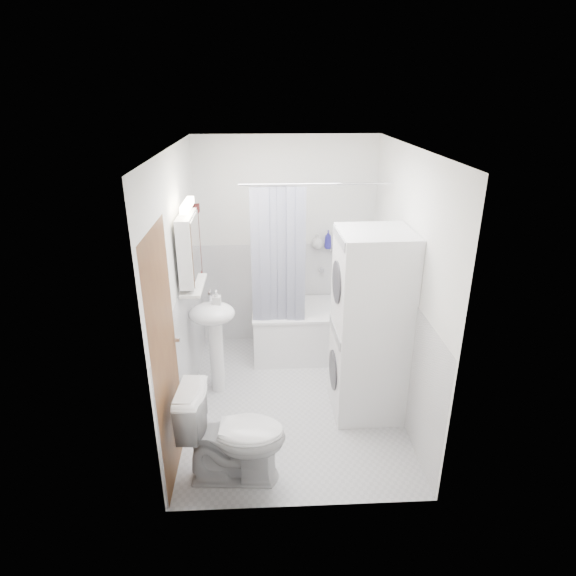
{
  "coord_description": "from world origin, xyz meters",
  "views": [
    {
      "loc": [
        -0.25,
        -3.94,
        2.83
      ],
      "look_at": [
        -0.04,
        0.15,
        1.13
      ],
      "focal_mm": 30.0,
      "sensor_mm": 36.0,
      "label": 1
    }
  ],
  "objects_px": {
    "sink": "(214,327)",
    "toilet": "(234,435)",
    "washer_dryer": "(370,326)",
    "bathtub": "(319,328)"
  },
  "relations": [
    {
      "from": "sink",
      "to": "toilet",
      "type": "distance_m",
      "value": 1.27
    },
    {
      "from": "washer_dryer",
      "to": "toilet",
      "type": "height_order",
      "value": "washer_dryer"
    },
    {
      "from": "sink",
      "to": "bathtub",
      "type": "bearing_deg",
      "value": 31.6
    },
    {
      "from": "bathtub",
      "to": "washer_dryer",
      "type": "bearing_deg",
      "value": -73.27
    },
    {
      "from": "bathtub",
      "to": "washer_dryer",
      "type": "height_order",
      "value": "washer_dryer"
    },
    {
      "from": "sink",
      "to": "toilet",
      "type": "relative_size",
      "value": 1.29
    },
    {
      "from": "washer_dryer",
      "to": "toilet",
      "type": "bearing_deg",
      "value": -146.76
    },
    {
      "from": "bathtub",
      "to": "washer_dryer",
      "type": "relative_size",
      "value": 0.85
    },
    {
      "from": "bathtub",
      "to": "toilet",
      "type": "bearing_deg",
      "value": -114.64
    },
    {
      "from": "washer_dryer",
      "to": "sink",
      "type": "bearing_deg",
      "value": 163.52
    }
  ]
}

